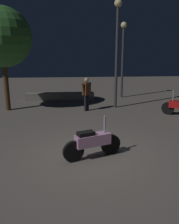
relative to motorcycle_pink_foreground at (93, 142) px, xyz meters
name	(u,v)px	position (x,y,z in m)	size (l,w,h in m)	color
ground_plane	(89,156)	(-0.07, 0.11, -0.44)	(40.00, 40.00, 0.00)	#605951
motorcycle_pink_foreground	(93,142)	(0.00, 0.00, 0.00)	(1.59, 0.67, 1.11)	black
person_rider_beside	(87,91)	(0.22, 5.07, 0.50)	(0.53, 0.53, 1.58)	black
streetlamp_near	(123,50)	(2.62, 8.23, 2.41)	(0.36, 0.36, 4.41)	#38383D
streetlamp_far	(117,42)	(1.72, 5.62, 2.77)	(0.36, 0.36, 5.07)	#38383D
tree_left_bg	(2,38)	(-3.57, 5.54, 2.92)	(2.69, 2.69, 4.72)	#4C331E
planter_wall_low	(60,97)	(-1.14, 7.60, -0.21)	(3.91, 0.50, 0.45)	gray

